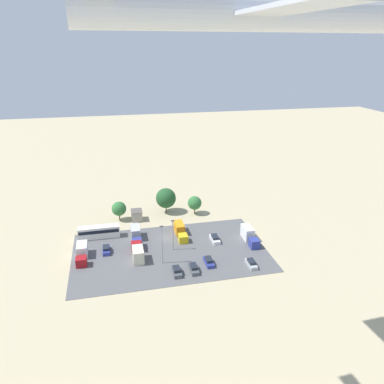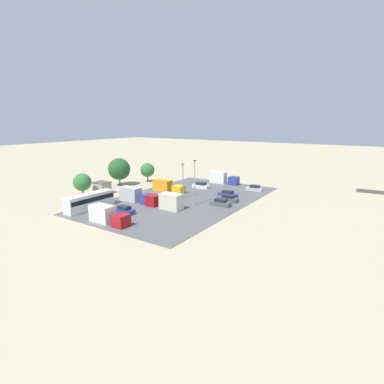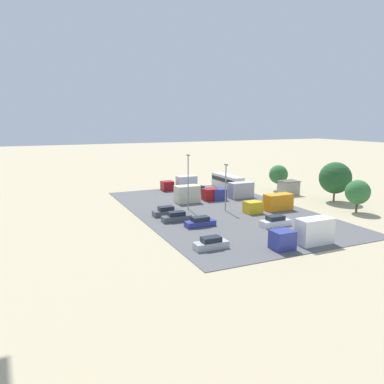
{
  "view_description": "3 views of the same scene",
  "coord_description": "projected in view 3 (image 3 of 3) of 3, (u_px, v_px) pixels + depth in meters",
  "views": [
    {
      "loc": [
        12.52,
        89.08,
        48.28
      ],
      "look_at": [
        -0.72,
        29.58,
        24.56
      ],
      "focal_mm": 35.0,
      "sensor_mm": 36.0,
      "label": 1
    },
    {
      "loc": [
        55.72,
        46.94,
        18.0
      ],
      "look_at": [
        -0.19,
        9.76,
        2.07
      ],
      "focal_mm": 28.0,
      "sensor_mm": 36.0,
      "label": 2
    },
    {
      "loc": [
        -57.31,
        38.59,
        15.86
      ],
      "look_at": [
        4.15,
        10.9,
        2.9
      ],
      "focal_mm": 35.0,
      "sensor_mm": 36.0,
      "label": 3
    }
  ],
  "objects": [
    {
      "name": "parked_truck_2",
      "position": [
        194.0,
        194.0,
        73.38
      ],
      "size": [
        2.56,
        8.57,
        3.32
      ],
      "rotation": [
        0.0,
        0.0,
        3.14
      ],
      "color": "maroon",
      "rests_on": "ground"
    },
    {
      "name": "parked_car_4",
      "position": [
        198.0,
        190.0,
        82.1
      ],
      "size": [
        1.79,
        4.38,
        1.6
      ],
      "color": "navy",
      "rests_on": "ground"
    },
    {
      "name": "tree_apron_far",
      "position": [
        358.0,
        192.0,
        64.69
      ],
      "size": [
        4.22,
        4.22,
        5.75
      ],
      "color": "brown",
      "rests_on": "ground"
    },
    {
      "name": "parked_car_3",
      "position": [
        275.0,
        222.0,
        56.68
      ],
      "size": [
        1.87,
        4.71,
        1.58
      ],
      "color": "silver",
      "rests_on": "ground"
    },
    {
      "name": "tree_near_shed",
      "position": [
        335.0,
        178.0,
        73.26
      ],
      "size": [
        6.2,
        6.2,
        7.85
      ],
      "color": "brown",
      "rests_on": "ground"
    },
    {
      "name": "ground_plane",
      "position": [
        254.0,
        207.0,
        69.87
      ],
      "size": [
        400.0,
        400.0,
        0.0
      ],
      "primitive_type": "plane",
      "color": "tan"
    },
    {
      "name": "parked_truck_0",
      "position": [
        306.0,
        233.0,
        47.8
      ],
      "size": [
        2.31,
        8.86,
        3.39
      ],
      "color": "navy",
      "rests_on": "ground"
    },
    {
      "name": "parked_car_5",
      "position": [
        200.0,
        222.0,
        56.48
      ],
      "size": [
        1.76,
        4.65,
        1.49
      ],
      "color": "navy",
      "rests_on": "ground"
    },
    {
      "name": "parked_car_1",
      "position": [
        211.0,
        244.0,
        46.69
      ],
      "size": [
        1.71,
        4.37,
        1.51
      ],
      "color": "#ADB2B7",
      "rests_on": "ground"
    },
    {
      "name": "parked_truck_3",
      "position": [
        181.0,
        183.0,
        86.42
      ],
      "size": [
        2.5,
        8.29,
        3.09
      ],
      "color": "maroon",
      "rests_on": "ground"
    },
    {
      "name": "tree_apron_mid",
      "position": [
        278.0,
        174.0,
        85.28
      ],
      "size": [
        4.26,
        4.26,
        5.84
      ],
      "color": "brown",
      "rests_on": "ground"
    },
    {
      "name": "light_pole_lot_edge",
      "position": [
        226.0,
        185.0,
        65.47
      ],
      "size": [
        0.9,
        0.28,
        8.28
      ],
      "color": "gray",
      "rests_on": "ground"
    },
    {
      "name": "shed_building",
      "position": [
        289.0,
        188.0,
        80.82
      ],
      "size": [
        3.27,
        3.97,
        3.03
      ],
      "color": "#9E998E",
      "rests_on": "ground"
    },
    {
      "name": "parked_car_0",
      "position": [
        166.0,
        212.0,
        62.83
      ],
      "size": [
        1.8,
        4.42,
        1.58
      ],
      "color": "#4C5156",
      "rests_on": "ground"
    },
    {
      "name": "parked_truck_4",
      "position": [
        271.0,
        203.0,
        66.17
      ],
      "size": [
        2.35,
        9.25,
        2.86
      ],
      "color": "gold",
      "rests_on": "ground"
    },
    {
      "name": "bus",
      "position": [
        227.0,
        182.0,
        86.8
      ],
      "size": [
        10.94,
        2.61,
        3.31
      ],
      "rotation": [
        0.0,
        0.0,
        1.57
      ],
      "color": "silver",
      "rests_on": "ground"
    },
    {
      "name": "parking_lot_surface",
      "position": [
        219.0,
        210.0,
        66.81
      ],
      "size": [
        48.16,
        29.14,
        0.08
      ],
      "color": "#565659",
      "rests_on": "ground"
    },
    {
      "name": "parked_car_2",
      "position": [
        177.0,
        217.0,
        59.35
      ],
      "size": [
        1.72,
        4.68,
        1.57
      ],
      "rotation": [
        0.0,
        0.0,
        3.14
      ],
      "color": "#4C5156",
      "rests_on": "ground"
    },
    {
      "name": "light_pole_lot_centre",
      "position": [
        188.0,
        180.0,
        66.22
      ],
      "size": [
        0.9,
        0.28,
        9.87
      ],
      "color": "gray",
      "rests_on": "ground"
    },
    {
      "name": "parked_truck_1",
      "position": [
        235.0,
        191.0,
        76.8
      ],
      "size": [
        2.39,
        9.27,
        3.18
      ],
      "color": "navy",
      "rests_on": "ground"
    }
  ]
}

